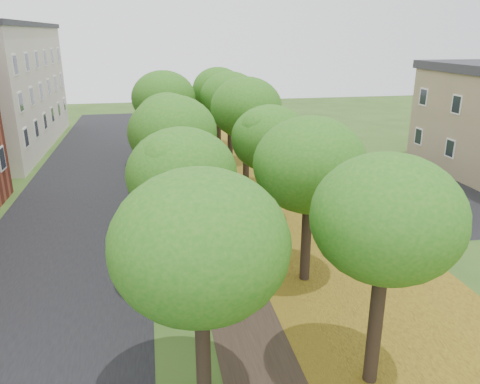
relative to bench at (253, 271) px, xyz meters
name	(u,v)px	position (x,y,z in m)	size (l,w,h in m)	color
street_asphalt	(77,216)	(-8.00, 8.87, -0.46)	(8.00, 70.00, 0.01)	black
footpath	(212,207)	(-0.50, 8.87, -0.45)	(3.20, 70.00, 0.01)	black
leaf_verge	(295,201)	(4.50, 8.87, -0.45)	(7.50, 70.00, 0.01)	olive
parking_lot	(416,188)	(13.00, 9.87, -0.46)	(9.00, 16.00, 0.01)	black
tree_row_west	(170,127)	(-2.70, 8.87, 4.27)	(4.16, 34.16, 6.52)	black
tree_row_east	(257,124)	(2.10, 8.87, 4.27)	(4.16, 34.16, 6.52)	black
bench	(253,271)	(0.00, 0.00, 0.00)	(0.70, 1.91, 0.88)	#28322B
car_silver	(420,203)	(10.50, 5.39, 0.29)	(1.76, 4.37, 1.49)	#A8A8AD
car_red	(393,187)	(10.50, 8.40, 0.23)	(1.46, 4.19, 1.38)	maroon
car_grey	(386,182)	(10.50, 9.23, 0.27)	(2.04, 5.02, 1.46)	#2E2E33
car_white	(376,175)	(10.50, 10.64, 0.29)	(2.49, 5.40, 1.50)	silver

